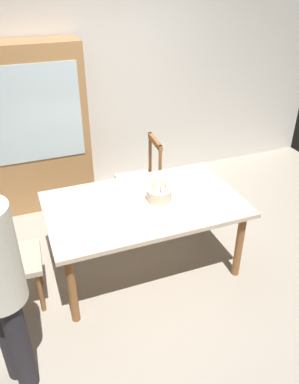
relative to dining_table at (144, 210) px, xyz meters
The scene contains 13 objects.
ground 0.66m from the dining_table, ahead, with size 6.40×6.40×0.00m, color #9E9384.
back_wall 1.96m from the dining_table, 90.00° to the left, with size 6.40×0.10×2.60m, color beige.
dining_table is the anchor object (origin of this frame).
birthday_cake 0.19m from the dining_table, ahead, with size 0.28×0.28×0.19m.
plate_near_celebrant 0.54m from the dining_table, 153.79° to the right, with size 0.22×0.22×0.01m, color white.
plate_far_side 0.26m from the dining_table, 110.27° to the left, with size 0.22×0.22×0.01m, color white.
plate_near_guest 0.58m from the dining_table, 24.29° to the right, with size 0.22×0.22×0.01m, color white.
fork_near_celebrant 0.69m from the dining_table, 158.73° to the right, with size 0.18×0.02×0.01m, color silver.
fork_far_side 0.35m from the dining_table, 136.32° to the left, with size 0.18×0.02×0.01m, color silver.
fork_near_guest 0.44m from the dining_table, 33.13° to the right, with size 0.18×0.02×0.01m, color silver.
chair_spindle_back 0.90m from the dining_table, 72.67° to the left, with size 0.47×0.47×0.95m.
chair_upholstered 1.27m from the dining_table, behind, with size 0.47×0.47×0.95m.
china_cabinet 1.74m from the dining_table, 114.53° to the left, with size 1.10×0.45×1.90m.
Camera 1 is at (-0.98, -2.69, 2.57)m, focal length 35.63 mm.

